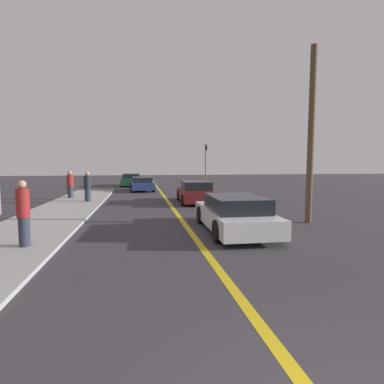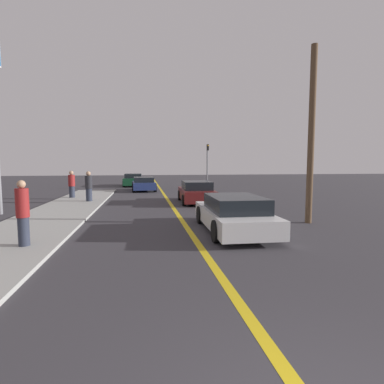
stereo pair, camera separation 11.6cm
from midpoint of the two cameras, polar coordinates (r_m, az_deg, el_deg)
name	(u,v)px [view 2 (the right image)]	position (r m, az deg, el deg)	size (l,w,h in m)	color
road_center_line	(167,199)	(19.60, -4.64, -1.24)	(0.20, 60.00, 0.01)	gold
sidewalk_left	(56,215)	(14.29, -24.31, -3.98)	(3.03, 24.43, 0.10)	#9E9E99
car_near_right_lane	(234,214)	(10.14, 8.25, -4.12)	(2.07, 4.64, 1.20)	silver
car_ahead_center	(196,192)	(17.46, 0.99, -0.04)	(2.00, 4.17, 1.26)	maroon
car_far_distant	(144,184)	(25.39, -9.06, 1.52)	(2.06, 3.95, 1.16)	navy
car_parked_left_lot	(133,180)	(31.21, -10.99, 2.28)	(2.01, 4.57, 1.27)	#144728
pedestrian_mid_group	(23,213)	(8.98, -29.22, -3.50)	(0.33, 0.33, 1.73)	#282D3D
pedestrian_far_standing	(89,186)	(18.31, -18.90, 1.03)	(0.40, 0.40, 1.73)	#282D3D
pedestrian_by_sign	(72,184)	(20.68, -21.79, 1.38)	(0.41, 0.41, 1.72)	#282D3D
traffic_light	(207,162)	(27.51, 3.07, 5.82)	(0.18, 0.40, 4.03)	slate
utility_pole	(311,136)	(12.24, 22.03, 9.88)	(0.24, 0.24, 6.60)	brown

